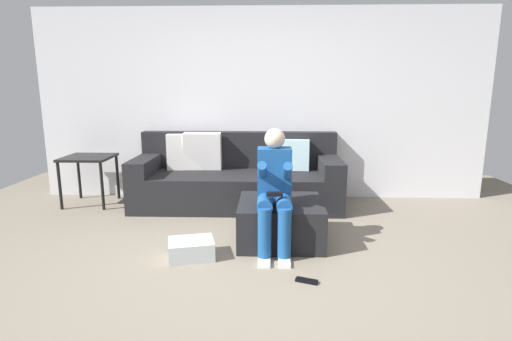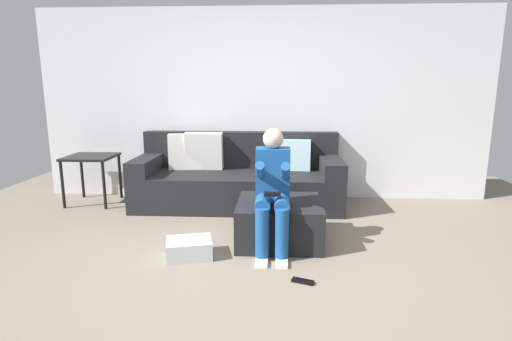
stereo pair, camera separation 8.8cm
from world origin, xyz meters
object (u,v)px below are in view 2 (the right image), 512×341
Objects in this scene: couch_sectional at (238,179)px; storage_bin at (189,248)px; person_seated at (273,187)px; ottoman at (279,221)px; side_table at (91,163)px; remote_near_ottoman at (303,281)px.

couch_sectional reaches higher than storage_bin.
person_seated is 0.90m from storage_bin.
person_seated reaches higher than storage_bin.
ottoman is 0.89m from storage_bin.
side_table is (-2.29, 1.38, -0.06)m from person_seated.
person_seated is (0.45, -1.41, 0.26)m from couch_sectional.
person_seated reaches higher than couch_sectional.
couch_sectional is 1.65m from storage_bin.
storage_bin is at bearing -45.28° from side_table.
storage_bin is at bearing -99.33° from couch_sectional.
storage_bin is at bearing -152.14° from ottoman.
side_table reaches higher than storage_bin.
couch_sectional is at bearing 80.67° from storage_bin.
person_seated reaches higher than side_table.
couch_sectional is 6.51× the size of storage_bin.
couch_sectional reaches higher than side_table.
side_table is (-1.84, -0.02, 0.20)m from couch_sectional.
side_table is 3.27m from remote_near_ottoman.
side_table is at bearing -179.22° from couch_sectional.
couch_sectional is at bearing 129.28° from remote_near_ottoman.
couch_sectional is 3.17× the size of ottoman.
ottoman is (0.51, -1.20, -0.13)m from couch_sectional.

